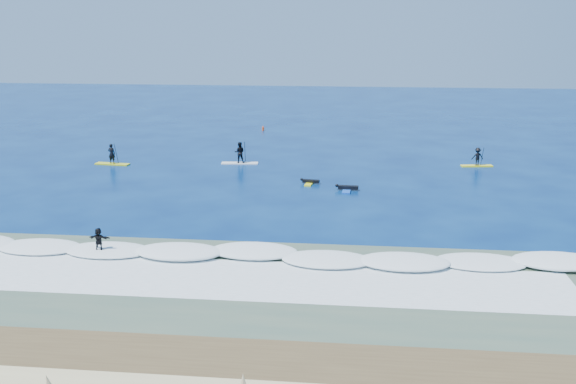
# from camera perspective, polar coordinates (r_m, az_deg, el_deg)

# --- Properties ---
(ground) EXTENTS (160.00, 160.00, 0.00)m
(ground) POSITION_cam_1_polar(r_m,az_deg,el_deg) (44.09, -2.44, -1.16)
(ground) COLOR #041B4C
(ground) RESTS_ON ground
(wet_sand_strip) EXTENTS (90.00, 5.00, 0.08)m
(wet_sand_strip) POSITION_cam_1_polar(r_m,az_deg,el_deg) (24.63, -9.94, -15.28)
(wet_sand_strip) COLOR #4C3B23
(wet_sand_strip) RESTS_ON ground
(shallow_water) EXTENTS (90.00, 13.00, 0.01)m
(shallow_water) POSITION_cam_1_polar(r_m,az_deg,el_deg) (31.11, -6.20, -8.38)
(shallow_water) COLOR #3E5545
(shallow_water) RESTS_ON ground
(breaking_wave) EXTENTS (40.00, 6.00, 0.30)m
(breaking_wave) POSITION_cam_1_polar(r_m,az_deg,el_deg) (34.74, -4.83, -5.77)
(breaking_wave) COLOR white
(breaking_wave) RESTS_ON ground
(whitewater) EXTENTS (34.00, 5.00, 0.02)m
(whitewater) POSITION_cam_1_polar(r_m,az_deg,el_deg) (32.01, -5.83, -7.68)
(whitewater) COLOR silver
(whitewater) RESTS_ON ground
(sup_paddler_left) EXTENTS (3.11, 1.10, 2.13)m
(sup_paddler_left) POSITION_cam_1_polar(r_m,az_deg,el_deg) (58.21, -15.38, 3.02)
(sup_paddler_left) COLOR #D0D417
(sup_paddler_left) RESTS_ON ground
(sup_paddler_center) EXTENTS (3.26, 1.06, 2.25)m
(sup_paddler_center) POSITION_cam_1_polar(r_m,az_deg,el_deg) (56.54, -4.32, 3.35)
(sup_paddler_center) COLOR white
(sup_paddler_center) RESTS_ON ground
(sup_paddler_right) EXTENTS (2.76, 1.06, 1.89)m
(sup_paddler_right) POSITION_cam_1_polar(r_m,az_deg,el_deg) (57.74, 16.48, 2.91)
(sup_paddler_right) COLOR yellow
(sup_paddler_right) RESTS_ON ground
(prone_paddler_near) EXTENTS (1.52, 1.95, 0.40)m
(prone_paddler_near) POSITION_cam_1_polar(r_m,az_deg,el_deg) (49.72, 1.96, 0.90)
(prone_paddler_near) COLOR yellow
(prone_paddler_near) RESTS_ON ground
(prone_paddler_far) EXTENTS (1.74, 2.21, 0.46)m
(prone_paddler_far) POSITION_cam_1_polar(r_m,az_deg,el_deg) (47.97, 5.27, 0.34)
(prone_paddler_far) COLOR blue
(prone_paddler_far) RESTS_ON ground
(wave_surfer) EXTENTS (1.91, 0.61, 1.37)m
(wave_surfer) POSITION_cam_1_polar(r_m,az_deg,el_deg) (36.16, -16.46, -4.19)
(wave_surfer) COLOR white
(wave_surfer) RESTS_ON breaking_wave
(marker_buoy) EXTENTS (0.25, 0.25, 0.61)m
(marker_buoy) POSITION_cam_1_polar(r_m,az_deg,el_deg) (73.43, -2.23, 5.67)
(marker_buoy) COLOR #EA4514
(marker_buoy) RESTS_ON ground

